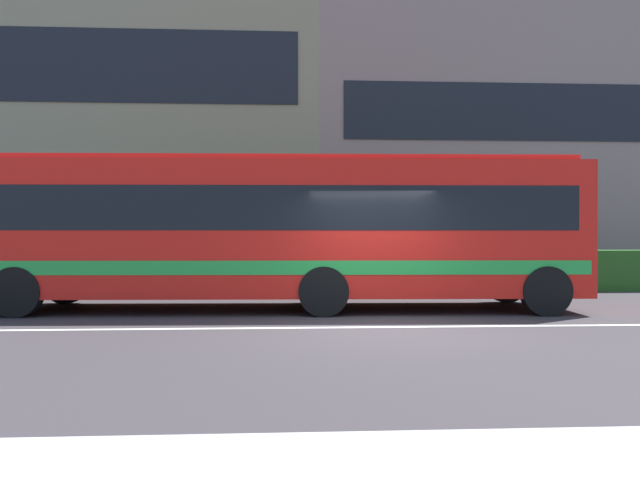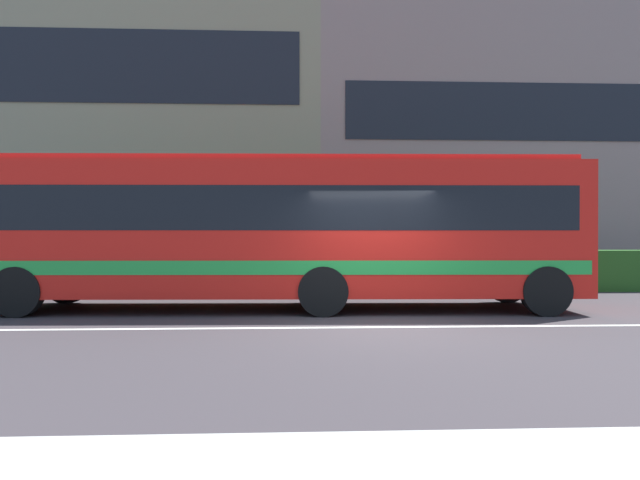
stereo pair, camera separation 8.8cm
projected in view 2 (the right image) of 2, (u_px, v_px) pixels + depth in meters
The scene contains 6 objects.
ground_plane at pixel (382, 327), 10.11m from camera, with size 160.00×160.00×0.00m, color #3B3438.
lane_centre_line at pixel (382, 327), 10.11m from camera, with size 60.00×0.16×0.01m, color silver.
hedge_row_far at pixel (394, 271), 16.75m from camera, with size 23.07×1.10×1.19m, color #25561D.
apartment_block_left at pixel (95, 121), 25.44m from camera, with size 19.46×9.60×13.33m.
apartment_block_right at pixel (561, 154), 26.43m from camera, with size 22.51×9.60×10.76m.
transit_bus at pixel (286, 227), 12.62m from camera, with size 12.59×2.97×3.25m.
Camera 2 is at (-1.56, -10.04, 1.60)m, focal length 32.42 mm.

